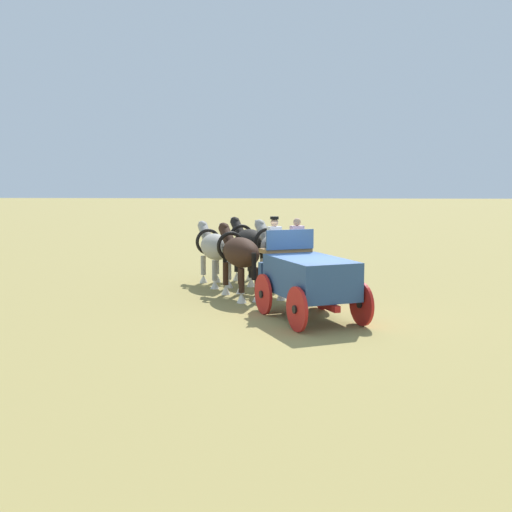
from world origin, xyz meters
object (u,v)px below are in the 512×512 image
(draft_horse_rear_off, at_px, (278,250))
(draft_horse_lead_near, at_px, (214,248))
(draft_horse_lead_off, at_px, (249,244))
(show_wagon, at_px, (308,276))
(draft_horse_rear_near, at_px, (239,254))

(draft_horse_rear_off, xyz_separation_m, draft_horse_lead_near, (1.85, 2.26, -0.15))
(draft_horse_lead_off, bearing_deg, show_wagon, -161.84)
(draft_horse_rear_near, height_order, draft_horse_lead_off, draft_horse_lead_off)
(draft_horse_rear_off, xyz_separation_m, draft_horse_lead_off, (2.38, 1.07, -0.05))
(show_wagon, relative_size, draft_horse_rear_off, 1.79)
(draft_horse_rear_off, bearing_deg, draft_horse_rear_near, 113.91)
(show_wagon, relative_size, draft_horse_lead_off, 1.82)
(show_wagon, xyz_separation_m, draft_horse_rear_off, (3.48, 0.85, 0.32))
(show_wagon, height_order, draft_horse_rear_near, show_wagon)
(draft_horse_lead_near, bearing_deg, draft_horse_rear_off, -129.32)
(show_wagon, relative_size, draft_horse_rear_near, 1.81)
(draft_horse_rear_off, distance_m, draft_horse_lead_off, 2.60)
(draft_horse_rear_off, bearing_deg, show_wagon, -166.24)
(show_wagon, height_order, draft_horse_lead_near, show_wagon)
(show_wagon, bearing_deg, draft_horse_rear_off, 13.76)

